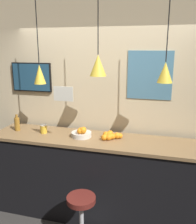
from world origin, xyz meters
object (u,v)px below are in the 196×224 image
at_px(bar_stool, 81,215).
at_px(juice_bottle, 17,124).
at_px(fruit_bowl, 82,133).
at_px(spread_jar, 44,129).
at_px(mounted_tv, 32,77).

relative_size(bar_stool, juice_bottle, 2.85).
xyz_separation_m(fruit_bowl, spread_jar, (-0.55, 0.01, 0.01)).
xyz_separation_m(spread_jar, mounted_tv, (-0.34, 0.36, 0.64)).
bearing_deg(mounted_tv, bar_stool, -42.18).
height_order(fruit_bowl, spread_jar, fruit_bowl).
bearing_deg(mounted_tv, juice_bottle, -100.40).
relative_size(bar_stool, fruit_bowl, 2.52).
relative_size(juice_bottle, spread_jar, 1.92).
bearing_deg(juice_bottle, bar_stool, -28.44).
relative_size(fruit_bowl, spread_jar, 2.17).
relative_size(juice_bottle, mounted_tv, 0.38).
height_order(bar_stool, mounted_tv, mounted_tv).
xyz_separation_m(bar_stool, juice_bottle, (-1.14, 0.62, 0.79)).
xyz_separation_m(juice_bottle, mounted_tv, (0.07, 0.36, 0.61)).
relative_size(bar_stool, spread_jar, 5.47).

